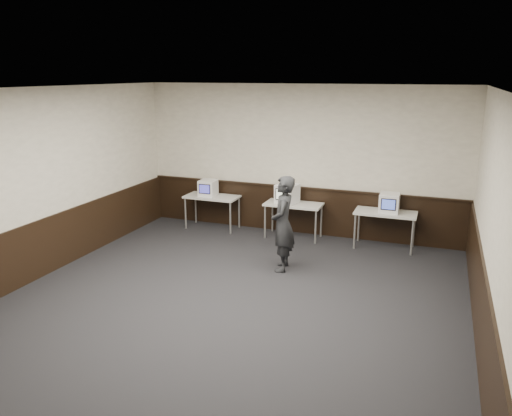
{
  "coord_description": "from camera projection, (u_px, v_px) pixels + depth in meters",
  "views": [
    {
      "loc": [
        2.82,
        -6.21,
        3.42
      ],
      "look_at": [
        -0.1,
        1.6,
        1.15
      ],
      "focal_mm": 35.0,
      "sensor_mm": 36.0,
      "label": 1
    }
  ],
  "objects": [
    {
      "name": "desk_left",
      "position": [
        212.0,
        199.0,
        11.18
      ],
      "size": [
        1.2,
        0.6,
        0.75
      ],
      "color": "silver",
      "rests_on": "ground"
    },
    {
      "name": "left_wall",
      "position": [
        29.0,
        187.0,
        8.22
      ],
      "size": [
        0.0,
        8.0,
        8.0
      ],
      "primitive_type": "plane",
      "rotation": [
        1.57,
        0.0,
        1.57
      ],
      "color": "beige",
      "rests_on": "ground"
    },
    {
      "name": "desk_center",
      "position": [
        293.0,
        207.0,
        10.54
      ],
      "size": [
        1.2,
        0.6,
        0.75
      ],
      "color": "silver",
      "rests_on": "ground"
    },
    {
      "name": "desk_right",
      "position": [
        385.0,
        215.0,
        9.9
      ],
      "size": [
        1.2,
        0.6,
        0.75
      ],
      "color": "silver",
      "rests_on": "ground"
    },
    {
      "name": "back_wall",
      "position": [
        300.0,
        161.0,
        10.66
      ],
      "size": [
        7.0,
        0.0,
        7.0
      ],
      "primitive_type": "plane",
      "rotation": [
        1.57,
        0.0,
        0.0
      ],
      "color": "beige",
      "rests_on": "ground"
    },
    {
      "name": "emac_right",
      "position": [
        389.0,
        203.0,
        9.8
      ],
      "size": [
        0.39,
        0.42,
        0.38
      ],
      "rotation": [
        0.0,
        0.0,
        0.02
      ],
      "color": "white",
      "rests_on": "desk_right"
    },
    {
      "name": "emac_center",
      "position": [
        287.0,
        194.0,
        10.5
      ],
      "size": [
        0.5,
        0.51,
        0.41
      ],
      "rotation": [
        0.0,
        0.0,
        -0.23
      ],
      "color": "white",
      "rests_on": "desk_center"
    },
    {
      "name": "wainscot_left",
      "position": [
        38.0,
        250.0,
        8.51
      ],
      "size": [
        0.04,
        7.98,
        1.0
      ],
      "primitive_type": "cube",
      "color": "black",
      "rests_on": "left_wall"
    },
    {
      "name": "emac_left",
      "position": [
        208.0,
        188.0,
        11.12
      ],
      "size": [
        0.38,
        0.4,
        0.36
      ],
      "rotation": [
        0.0,
        0.0,
        0.04
      ],
      "color": "white",
      "rests_on": "desk_left"
    },
    {
      "name": "right_wall",
      "position": [
        495.0,
        233.0,
        5.86
      ],
      "size": [
        0.0,
        8.0,
        8.0
      ],
      "primitive_type": "plane",
      "rotation": [
        1.57,
        0.0,
        -1.57
      ],
      "color": "beige",
      "rests_on": "ground"
    },
    {
      "name": "wainscot_rail",
      "position": [
        298.0,
        187.0,
        10.77
      ],
      "size": [
        6.98,
        0.06,
        0.04
      ],
      "primitive_type": "cube",
      "color": "black",
      "rests_on": "wainscot_back"
    },
    {
      "name": "floor",
      "position": [
        225.0,
        309.0,
        7.46
      ],
      "size": [
        8.0,
        8.0,
        0.0
      ],
      "primitive_type": "plane",
      "color": "black",
      "rests_on": "ground"
    },
    {
      "name": "person",
      "position": [
        283.0,
        224.0,
        8.75
      ],
      "size": [
        0.52,
        0.69,
        1.71
      ],
      "primitive_type": "imported",
      "rotation": [
        0.0,
        0.0,
        -1.38
      ],
      "color": "black",
      "rests_on": "ground"
    },
    {
      "name": "wainscot_back",
      "position": [
        298.0,
        210.0,
        10.93
      ],
      "size": [
        6.98,
        0.04,
        1.0
      ],
      "primitive_type": "cube",
      "color": "black",
      "rests_on": "back_wall"
    },
    {
      "name": "ceiling",
      "position": [
        221.0,
        90.0,
        6.62
      ],
      "size": [
        8.0,
        8.0,
        0.0
      ],
      "primitive_type": "plane",
      "rotation": [
        3.14,
        0.0,
        0.0
      ],
      "color": "white",
      "rests_on": "back_wall"
    },
    {
      "name": "wainscot_right",
      "position": [
        482.0,
        317.0,
        6.16
      ],
      "size": [
        0.04,
        7.98,
        1.0
      ],
      "primitive_type": "cube",
      "color": "black",
      "rests_on": "right_wall"
    }
  ]
}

